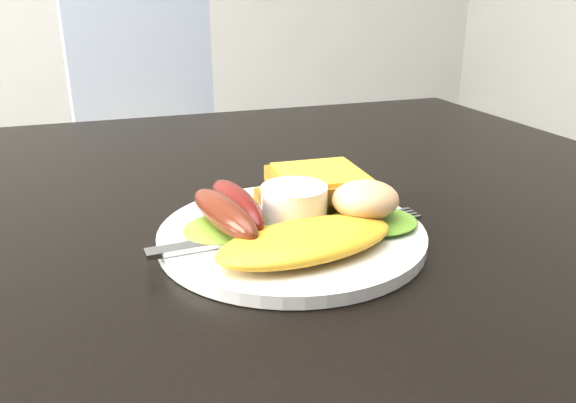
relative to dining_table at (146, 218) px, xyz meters
name	(u,v)px	position (x,y,z in m)	size (l,w,h in m)	color
dining_table	(146,218)	(0.00, 0.00, 0.00)	(1.20, 0.80, 0.04)	black
dining_chair	(159,188)	(0.10, 0.91, -0.28)	(0.40, 0.40, 0.05)	#A88C51
person	(218,76)	(0.19, 0.53, 0.06)	(0.57, 0.38, 1.58)	navy
plate	(292,234)	(0.11, -0.14, 0.03)	(0.22, 0.22, 0.01)	white
lettuce_left	(226,228)	(0.05, -0.13, 0.04)	(0.07, 0.07, 0.01)	#5A9620
lettuce_right	(374,220)	(0.18, -0.16, 0.04)	(0.07, 0.07, 0.01)	#50861B
omelette	(307,241)	(0.10, -0.19, 0.04)	(0.15, 0.07, 0.02)	yellow
sausage_a	(224,213)	(0.05, -0.14, 0.05)	(0.03, 0.11, 0.03)	#5D2316
sausage_b	(237,204)	(0.07, -0.12, 0.05)	(0.03, 0.11, 0.03)	#60150E
ramekin	(294,205)	(0.11, -0.13, 0.05)	(0.06, 0.06, 0.03)	white
toast_a	(298,200)	(0.13, -0.10, 0.04)	(0.06, 0.06, 0.01)	olive
toast_b	(320,182)	(0.15, -0.09, 0.05)	(0.09, 0.09, 0.01)	olive
potato_salad	(365,200)	(0.17, -0.16, 0.06)	(0.06, 0.05, 0.03)	beige
fork	(255,236)	(0.07, -0.15, 0.03)	(0.17, 0.01, 0.00)	#ADAFB7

